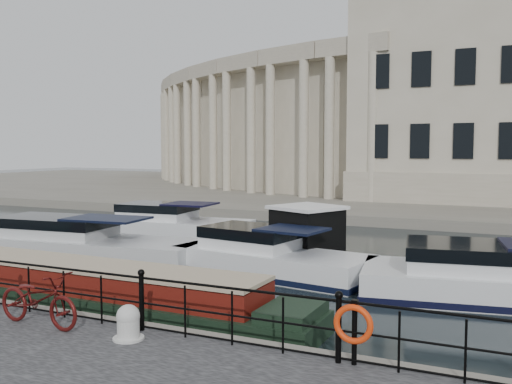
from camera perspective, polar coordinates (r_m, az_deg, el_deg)
ground_plane at (r=13.72m, az=-5.57°, el=-13.12°), size 160.00×160.00×0.00m
far_bank at (r=50.84m, az=17.36°, el=-0.10°), size 120.00×42.00×0.55m
railing at (r=11.59m, az=-11.38°, el=-10.33°), size 24.14×0.14×1.22m
civic_building at (r=46.68m, az=15.62°, el=7.86°), size 53.55×31.84×16.85m
bicycle at (r=12.44m, az=-20.93°, el=-9.95°), size 2.16×0.86×1.11m
mooring_bollard at (r=11.21m, az=-12.66°, el=-12.67°), size 0.59×0.59×0.66m
life_ring_post at (r=9.72m, az=9.72°, el=-13.00°), size 0.67×0.19×1.09m
narrowboat at (r=15.91m, az=-18.27°, el=-9.50°), size 13.93×2.01×1.51m
harbour_hut at (r=20.18m, az=5.13°, el=-4.64°), size 3.62×3.39×2.18m
cabin_cruisers at (r=20.43m, az=3.21°, el=-6.18°), size 26.11×9.49×1.99m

